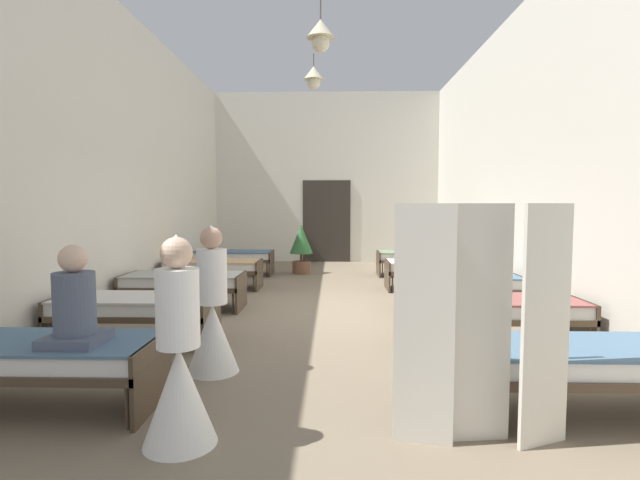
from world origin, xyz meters
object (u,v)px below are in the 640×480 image
at_px(bed_left_row_3, 213,267).
at_px(nurse_near_aisle, 213,320).
at_px(bed_right_row_2, 459,283).
at_px(bed_right_row_3, 434,268).
at_px(bed_left_row_1, 136,307).
at_px(bed_right_row_1, 501,310).
at_px(patient_seated_primary, 436,256).
at_px(potted_plant, 301,245).
at_px(privacy_screen, 484,325).
at_px(bed_left_row_2, 184,282).
at_px(bed_right_row_0, 583,361).
at_px(bed_left_row_4, 233,257).
at_px(bed_left_row_0, 41,356).
at_px(bed_right_row_4, 418,257).
at_px(nurse_mid_aisle, 179,371).
at_px(patient_seated_secondary, 75,308).

bearing_deg(bed_left_row_3, nurse_near_aisle, -75.93).
relative_size(bed_right_row_2, bed_right_row_3, 1.00).
height_order(bed_left_row_1, bed_right_row_1, same).
xyz_separation_m(patient_seated_primary, potted_plant, (-2.45, 4.00, -0.16)).
bearing_deg(bed_right_row_1, privacy_screen, -111.73).
relative_size(bed_left_row_2, patient_seated_primary, 2.38).
bearing_deg(privacy_screen, bed_left_row_2, 122.50).
height_order(bed_right_row_2, potted_plant, potted_plant).
height_order(bed_left_row_1, potted_plant, potted_plant).
distance_m(bed_right_row_0, bed_left_row_4, 8.79).
xyz_separation_m(bed_right_row_2, bed_left_row_4, (-4.42, 3.80, 0.00)).
xyz_separation_m(bed_left_row_0, bed_right_row_3, (4.42, 5.70, 0.00)).
height_order(bed_right_row_4, privacy_screen, privacy_screen).
height_order(bed_right_row_1, nurse_mid_aisle, nurse_mid_aisle).
xyz_separation_m(bed_left_row_1, bed_left_row_4, (0.00, 5.70, 0.00)).
height_order(bed_right_row_2, nurse_mid_aisle, nurse_mid_aisle).
bearing_deg(bed_right_row_3, bed_left_row_4, 156.74).
distance_m(bed_left_row_1, bed_left_row_4, 5.70).
xyz_separation_m(bed_right_row_2, bed_right_row_4, (0.00, 3.80, 0.00)).
xyz_separation_m(bed_left_row_4, nurse_near_aisle, (1.20, -6.70, 0.09)).
bearing_deg(nurse_mid_aisle, bed_left_row_1, -64.34).
xyz_separation_m(bed_left_row_3, nurse_near_aisle, (1.20, -4.80, 0.09)).
bearing_deg(privacy_screen, nurse_near_aisle, 142.05).
distance_m(bed_left_row_1, bed_right_row_1, 4.42).
distance_m(bed_right_row_3, nurse_mid_aisle, 6.98).
distance_m(bed_left_row_0, bed_right_row_4, 8.79).
xyz_separation_m(bed_left_row_3, patient_seated_primary, (4.07, -1.80, 0.43)).
bearing_deg(bed_left_row_4, bed_right_row_0, -59.82).
distance_m(bed_left_row_2, nurse_near_aisle, 3.14).
height_order(nurse_near_aisle, privacy_screen, privacy_screen).
height_order(bed_right_row_4, nurse_mid_aisle, nurse_mid_aisle).
distance_m(nurse_near_aisle, privacy_screen, 2.68).
height_order(bed_right_row_0, nurse_near_aisle, nurse_near_aisle).
relative_size(bed_right_row_2, bed_left_row_4, 1.00).
bearing_deg(potted_plant, nurse_near_aisle, -93.45).
relative_size(bed_left_row_1, bed_left_row_2, 1.00).
height_order(bed_left_row_2, bed_right_row_3, same).
relative_size(bed_right_row_2, bed_right_row_4, 1.00).
relative_size(bed_right_row_4, privacy_screen, 1.12).
bearing_deg(bed_left_row_2, potted_plant, 68.38).
relative_size(bed_right_row_3, patient_seated_secondary, 2.38).
height_order(bed_left_row_3, bed_left_row_4, same).
bearing_deg(bed_right_row_3, bed_right_row_0, -90.00).
bearing_deg(nurse_near_aisle, bed_left_row_4, 64.02).
height_order(bed_left_row_0, patient_seated_secondary, patient_seated_secondary).
distance_m(bed_left_row_3, potted_plant, 2.74).
bearing_deg(bed_right_row_2, bed_left_row_0, -139.31).
xyz_separation_m(bed_right_row_1, nurse_mid_aisle, (-3.08, -2.46, 0.09)).
bearing_deg(bed_left_row_1, nurse_near_aisle, -39.68).
relative_size(nurse_mid_aisle, privacy_screen, 0.87).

